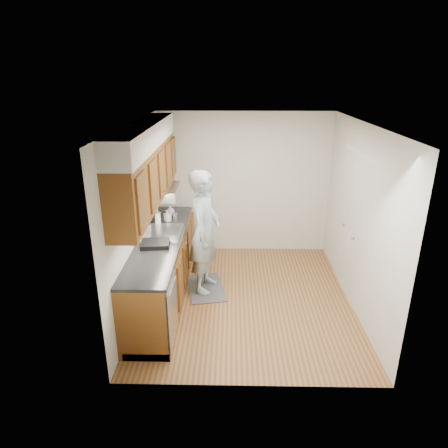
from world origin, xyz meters
name	(u,v)px	position (x,y,z in m)	size (l,w,h in m)	color
floor	(246,298)	(0.00, 0.00, 0.00)	(3.50, 3.50, 0.00)	olive
ceiling	(250,124)	(0.00, 0.00, 2.50)	(3.50, 3.50, 0.00)	white
wall_left	(137,217)	(-1.50, 0.00, 1.25)	(0.02, 3.50, 2.50)	silver
wall_right	(359,219)	(1.50, 0.00, 1.25)	(0.02, 3.50, 2.50)	silver
wall_back	(244,184)	(0.00, 1.75, 1.25)	(3.00, 0.02, 2.50)	silver
counter	(162,267)	(-1.20, 0.00, 0.49)	(0.64, 2.80, 1.30)	brown
upper_cabinets	(147,166)	(-1.33, 0.05, 1.95)	(0.47, 2.80, 1.21)	brown
closet_door	(350,226)	(1.49, 0.30, 1.02)	(0.02, 1.22, 2.05)	white
floor_mat	(206,288)	(-0.60, 0.27, 0.01)	(0.52, 0.88, 0.02)	#59595B
person	(205,224)	(-0.60, 0.27, 1.05)	(0.73, 0.49, 2.07)	#92A9B2
soap_bottle_a	(158,216)	(-1.33, 0.56, 1.06)	(0.09, 0.09, 0.24)	white
soap_bottle_b	(167,215)	(-1.21, 0.69, 1.03)	(0.08, 0.08, 0.18)	white
soap_bottle_c	(170,210)	(-1.20, 0.96, 1.03)	(0.13, 0.13, 0.17)	white
steel_can	(175,217)	(-1.09, 0.72, 1.00)	(0.07, 0.07, 0.12)	#A5A5AA
dish_rack	(155,244)	(-1.23, -0.25, 0.97)	(0.37, 0.31, 0.06)	black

